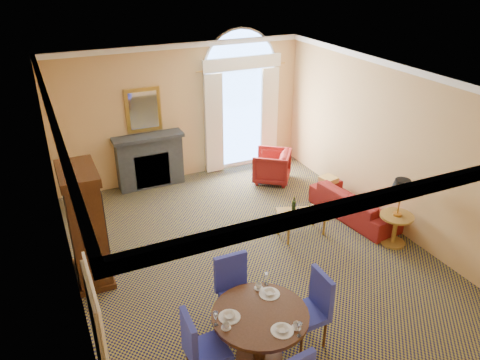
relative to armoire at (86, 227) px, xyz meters
name	(u,v)px	position (x,y,z in m)	size (l,w,h in m)	color
ground	(251,255)	(2.72, -0.57, -0.97)	(7.50, 7.50, 0.00)	#121034
room_envelope	(235,113)	(2.69, 0.09, 1.54)	(6.04, 7.52, 3.45)	tan
armoire	(86,227)	(0.00, 0.00, 0.00)	(0.58, 1.02, 2.01)	#371C0C
dining_table	(260,326)	(1.74, -2.81, -0.38)	(1.27, 1.27, 1.00)	#371C0C
dining_chair_north	(234,287)	(1.74, -1.99, -0.33)	(0.59, 0.59, 1.12)	#262D98
dining_chair_east	(314,305)	(2.58, -2.80, -0.33)	(0.53, 0.52, 1.12)	#262D98
dining_chair_west	(199,346)	(0.89, -2.84, -0.33)	(0.54, 0.53, 1.12)	#262D98
sofa	(355,204)	(5.27, -0.24, -0.67)	(2.03, 0.79, 0.59)	maroon
armchair	(272,166)	(4.50, 1.99, -0.59)	(0.82, 0.84, 0.77)	maroon
coffee_table	(302,215)	(3.89, -0.36, -0.52)	(1.07, 0.81, 0.84)	olive
side_table	(399,204)	(5.32, -1.37, -0.12)	(0.62, 0.62, 1.32)	olive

